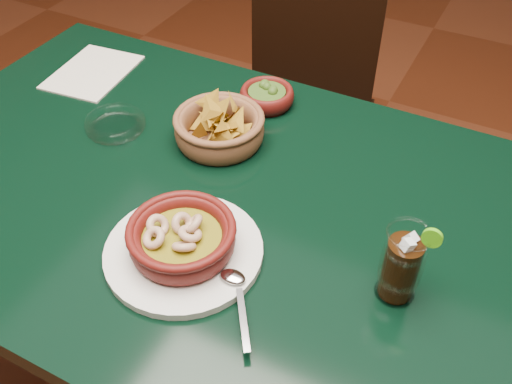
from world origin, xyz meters
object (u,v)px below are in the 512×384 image
at_px(dining_chair, 304,106).
at_px(chip_basket, 220,128).
at_px(dining_table, 196,223).
at_px(cola_drink, 402,265).
at_px(shrimp_plate, 183,241).

distance_m(dining_chair, chip_basket, 0.65).
height_order(dining_table, cola_drink, cola_drink).
xyz_separation_m(dining_table, cola_drink, (0.39, -0.06, 0.16)).
xyz_separation_m(chip_basket, cola_drink, (0.41, -0.20, 0.03)).
distance_m(chip_basket, cola_drink, 0.46).
height_order(dining_chair, cola_drink, cola_drink).
distance_m(dining_table, shrimp_plate, 0.21).
bearing_deg(chip_basket, dining_chair, 95.17).
bearing_deg(chip_basket, cola_drink, -25.68).
relative_size(shrimp_plate, cola_drink, 2.07).
height_order(dining_table, dining_chair, dining_chair).
bearing_deg(chip_basket, shrimp_plate, -71.26).
bearing_deg(shrimp_plate, chip_basket, 108.74).
distance_m(dining_chair, shrimp_plate, 0.91).
xyz_separation_m(shrimp_plate, chip_basket, (-0.09, 0.28, 0.00)).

